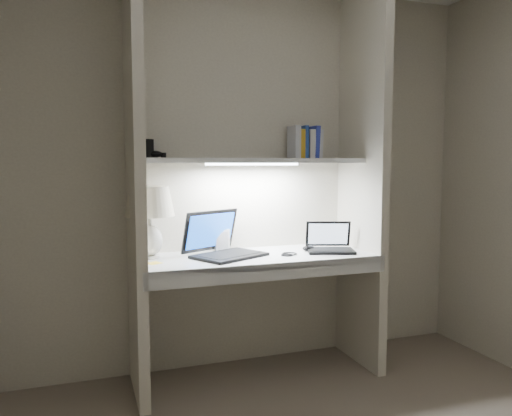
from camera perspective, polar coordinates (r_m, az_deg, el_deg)
name	(u,v)px	position (r m, az deg, el deg)	size (l,w,h in m)	color
back_wall	(244,176)	(3.30, -1.40, 3.69)	(3.20, 0.01, 2.50)	beige
alcove_panel_left	(135,178)	(2.88, -13.66, 3.32)	(0.06, 0.55, 2.50)	beige
alcove_panel_right	(362,176)	(3.35, 12.07, 3.60)	(0.06, 0.55, 2.50)	beige
desk	(258,258)	(3.09, 0.20, -5.74)	(1.40, 0.55, 0.04)	white
desk_apron	(273,272)	(2.86, 1.96, -7.27)	(1.46, 0.03, 0.10)	silver
shelf	(253,161)	(3.12, -0.38, 5.44)	(1.40, 0.36, 0.03)	silver
strip_light	(253,164)	(3.12, -0.38, 5.04)	(0.60, 0.04, 0.01)	white
table_lamp	(150,210)	(3.00, -12.07, -0.23)	(0.29, 0.29, 0.43)	white
laptop_main	(222,246)	(3.06, -3.90, -4.34)	(0.53, 0.50, 0.27)	black
laptop_netbook	(330,244)	(3.25, 8.42, -4.14)	(0.36, 0.33, 0.19)	black
speaker	(221,240)	(3.24, -4.07, -3.65)	(0.10, 0.07, 0.14)	silver
mouse	(309,248)	(3.24, 6.06, -4.60)	(0.10, 0.06, 0.04)	black
cable_coil	(290,254)	(3.10, 3.85, -5.25)	(0.09, 0.09, 0.01)	black
sticky_note	(154,263)	(2.89, -11.58, -6.18)	(0.07, 0.07, 0.00)	yellow
book_row	(305,143)	(3.34, 5.61, 7.39)	(0.20, 0.14, 0.21)	silver
shelf_box	(147,149)	(3.05, -12.35, 6.65)	(0.06, 0.05, 0.11)	black
shelf_gadget	(154,154)	(3.07, -11.55, 6.05)	(0.10, 0.07, 0.04)	black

